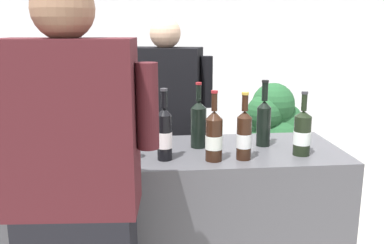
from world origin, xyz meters
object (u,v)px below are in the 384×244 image
wine_bottle_0 (244,135)px  wine_bottle_4 (302,133)px  person_guest (78,228)px  wine_glass (128,132)px  person_server (167,147)px  wine_bottle_10 (80,133)px  wine_bottle_2 (264,121)px  wine_bottle_5 (99,123)px  wine_bottle_7 (199,123)px  wine_bottle_1 (214,136)px  wine_bottle_8 (132,127)px  ice_bucket (31,135)px  wine_bottle_9 (164,134)px  potted_shrub (273,145)px  wine_bottle_3 (94,126)px  wine_bottle_6 (75,126)px

wine_bottle_0 → wine_bottle_4: size_ratio=1.02×
person_guest → wine_glass: bearing=69.2°
wine_bottle_0 → person_server: bearing=112.8°
wine_bottle_10 → wine_bottle_2: bearing=7.2°
wine_bottle_5 → wine_bottle_2: bearing=-8.4°
person_server → wine_bottle_2: bearing=-49.9°
wine_bottle_7 → wine_bottle_10: bearing=-167.9°
wine_bottle_10 → person_guest: 0.56m
wine_bottle_4 → wine_bottle_5: wine_bottle_5 is taller
wine_bottle_10 → wine_glass: wine_bottle_10 is taller
wine_bottle_1 → wine_bottle_7: wine_bottle_7 is taller
wine_bottle_8 → wine_glass: (-0.01, -0.18, 0.02)m
wine_bottle_8 → person_server: 0.66m
wine_bottle_5 → wine_bottle_7: (0.52, -0.12, 0.02)m
wine_bottle_2 → ice_bucket: (-1.18, -0.07, -0.03)m
wine_bottle_8 → wine_bottle_9: 0.26m
wine_bottle_7 → potted_shrub: (0.72, 1.00, -0.43)m
person_guest → wine_bottle_5: bearing=89.7°
wine_bottle_1 → wine_bottle_10: 0.64m
wine_glass → person_guest: bearing=-110.8°
wine_bottle_2 → wine_bottle_3: bearing=178.4°
wine_bottle_1 → wine_bottle_8: wine_bottle_1 is taller
wine_bottle_0 → wine_bottle_9: size_ratio=0.95×
wine_bottle_5 → person_server: size_ratio=0.20×
wine_bottle_3 → wine_bottle_9: wine_bottle_3 is taller
wine_bottle_7 → wine_bottle_10: size_ratio=1.00×
wine_bottle_1 → wine_bottle_9: wine_bottle_9 is taller
wine_bottle_1 → person_server: (-0.19, 0.81, -0.29)m
wine_bottle_0 → wine_bottle_8: wine_bottle_0 is taller
wine_bottle_2 → wine_bottle_9: bearing=-160.9°
wine_glass → wine_bottle_7: bearing=26.0°
wine_bottle_2 → wine_bottle_8: 0.70m
wine_bottle_10 → ice_bucket: wine_bottle_10 is taller
wine_bottle_8 → wine_bottle_3: bearing=178.5°
wine_bottle_3 → wine_bottle_10: 0.15m
wine_bottle_0 → wine_bottle_3: 0.77m
wine_bottle_6 → wine_bottle_2: bearing=1.3°
wine_bottle_8 → person_server: bearing=70.3°
ice_bucket → potted_shrub: ice_bucket is taller
wine_bottle_9 → ice_bucket: wine_bottle_9 is taller
wine_bottle_1 → wine_glass: bearing=172.1°
wine_bottle_3 → ice_bucket: (-0.29, -0.09, -0.02)m
person_guest → wine_bottle_10: bearing=96.9°
wine_bottle_7 → wine_glass: 0.39m
wine_bottle_0 → wine_bottle_8: (-0.54, 0.24, -0.00)m
wine_bottle_8 → wine_bottle_4: bearing=-13.3°
wine_bottle_0 → wine_bottle_4: wine_bottle_0 is taller
wine_bottle_0 → wine_bottle_6: bearing=166.8°
wine_bottle_2 → wine_bottle_6: wine_bottle_2 is taller
wine_bottle_7 → potted_shrub: bearing=53.9°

